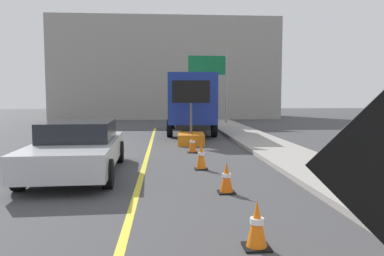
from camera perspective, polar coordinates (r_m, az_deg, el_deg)
lane_center_stripe at (r=6.59m, az=-9.42°, el=-13.40°), size 0.14×36.00×0.01m
arrow_board_trailer at (r=16.22m, az=-0.15°, el=-0.70°), size 1.60×1.86×2.70m
box_truck at (r=21.03m, az=-0.17°, el=3.99°), size 2.74×7.85×3.13m
pickup_car at (r=10.47m, az=-16.71°, el=-2.80°), size 2.28×5.15×1.38m
highway_guide_sign at (r=26.71m, az=3.53°, el=7.80°), size 2.78×0.38×5.00m
far_building_block at (r=36.83m, az=-3.95°, el=8.53°), size 19.91×8.80×8.81m
traffic_cone_near_sign at (r=5.36m, az=9.70°, el=-14.10°), size 0.36×0.36×0.66m
traffic_cone_mid_lane at (r=8.14m, az=5.20°, el=-7.45°), size 0.36×0.36×0.66m
traffic_cone_far_lane at (r=10.65m, az=1.38°, el=-4.20°), size 0.36×0.36×0.77m
traffic_cone_curbside at (r=13.74m, az=0.06°, el=-2.28°), size 0.36×0.36×0.71m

